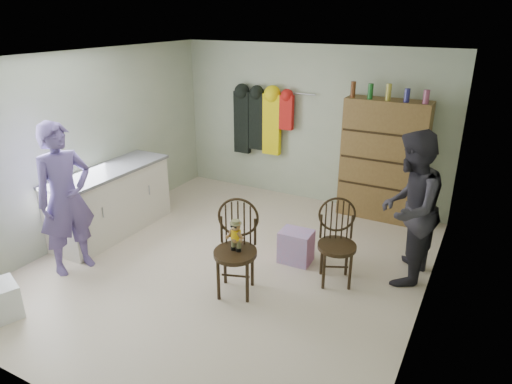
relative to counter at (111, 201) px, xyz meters
The scene contains 10 objects.
ground_plane 2.01m from the counter, ahead, with size 5.00×5.00×0.00m, color beige.
room_walls 2.30m from the counter, 15.25° to the left, with size 5.00×5.00×5.00m.
counter is the anchor object (origin of this frame).
chair_front 2.35m from the counter, 10.92° to the right, with size 0.61×0.61×1.07m.
chair_far 3.21m from the counter, ahead, with size 0.59×0.59×1.00m.
striped_bag 2.69m from the counter, ahead, with size 0.39×0.31×0.42m, color pink.
person_left 1.11m from the counter, 72.78° to the right, with size 0.67×0.44×1.84m, color #5F4E8F.
person_right 3.97m from the counter, ahead, with size 0.87×0.68×1.79m, color #2D2B33.
dresser 3.96m from the counter, 35.69° to the left, with size 1.20×0.39×2.03m.
coat_rack 2.74m from the counter, 64.76° to the left, with size 1.42×0.12×1.09m.
Camera 1 is at (2.63, -4.24, 2.95)m, focal length 32.00 mm.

